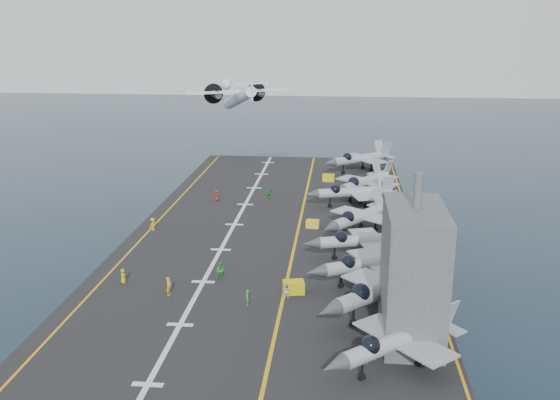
# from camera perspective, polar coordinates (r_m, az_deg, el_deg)

# --- Properties ---
(ground) EXTENTS (500.00, 500.00, 0.00)m
(ground) POSITION_cam_1_polar(r_m,az_deg,el_deg) (89.97, -0.25, -8.69)
(ground) COLOR #142135
(ground) RESTS_ON ground
(hull) EXTENTS (36.00, 90.00, 10.00)m
(hull) POSITION_cam_1_polar(r_m,az_deg,el_deg) (88.00, -0.26, -5.73)
(hull) COLOR #56595E
(hull) RESTS_ON ground
(flight_deck) EXTENTS (38.00, 92.00, 0.40)m
(flight_deck) POSITION_cam_1_polar(r_m,az_deg,el_deg) (86.22, -0.26, -2.52)
(flight_deck) COLOR black
(flight_deck) RESTS_ON hull
(foul_line) EXTENTS (0.35, 90.00, 0.02)m
(foul_line) POSITION_cam_1_polar(r_m,az_deg,el_deg) (85.90, 1.73, -2.44)
(foul_line) COLOR gold
(foul_line) RESTS_ON flight_deck
(landing_centerline) EXTENTS (0.50, 90.00, 0.02)m
(landing_centerline) POSITION_cam_1_polar(r_m,az_deg,el_deg) (86.94, -4.20, -2.25)
(landing_centerline) COLOR silver
(landing_centerline) RESTS_ON flight_deck
(deck_edge_port) EXTENTS (0.25, 90.00, 0.02)m
(deck_edge_port) POSITION_cam_1_polar(r_m,az_deg,el_deg) (89.42, -11.17, -2.00)
(deck_edge_port) COLOR gold
(deck_edge_port) RESTS_ON flight_deck
(deck_edge_stbd) EXTENTS (0.25, 90.00, 0.02)m
(deck_edge_stbd) POSITION_cam_1_polar(r_m,az_deg,el_deg) (86.33, 12.06, -2.70)
(deck_edge_stbd) COLOR gold
(deck_edge_stbd) RESTS_ON flight_deck
(island_superstructure) EXTENTS (5.00, 10.00, 15.00)m
(island_superstructure) POSITION_cam_1_polar(r_m,az_deg,el_deg) (55.35, 12.14, -5.17)
(island_superstructure) COLOR #56595E
(island_superstructure) RESTS_ON flight_deck
(fighter_jet_0) EXTENTS (16.27, 15.85, 4.74)m
(fighter_jet_0) POSITION_cam_1_polar(r_m,az_deg,el_deg) (52.64, 10.68, -12.38)
(fighter_jet_0) COLOR #929AA1
(fighter_jet_0) RESTS_ON flight_deck
(fighter_jet_1) EXTENTS (17.88, 17.88, 5.27)m
(fighter_jet_1) POSITION_cam_1_polar(r_m,az_deg,el_deg) (61.11, 9.56, -7.89)
(fighter_jet_1) COLOR #A0A9B1
(fighter_jet_1) RESTS_ON flight_deck
(fighter_jet_2) EXTENTS (16.31, 14.33, 4.74)m
(fighter_jet_2) POSITION_cam_1_polar(r_m,az_deg,el_deg) (67.85, 8.50, -5.61)
(fighter_jet_2) COLOR gray
(fighter_jet_2) RESTS_ON flight_deck
(fighter_jet_3) EXTENTS (15.36, 12.29, 4.66)m
(fighter_jet_3) POSITION_cam_1_polar(r_m,az_deg,el_deg) (74.75, 7.80, -3.56)
(fighter_jet_3) COLOR #939AA1
(fighter_jet_3) RESTS_ON flight_deck
(fighter_jet_4) EXTENTS (16.20, 17.13, 4.96)m
(fighter_jet_4) POSITION_cam_1_polar(r_m,az_deg,el_deg) (83.43, 7.52, -1.36)
(fighter_jet_4) COLOR gray
(fighter_jet_4) RESTS_ON flight_deck
(fighter_jet_5) EXTENTS (15.91, 12.92, 4.79)m
(fighter_jet_5) POSITION_cam_1_polar(r_m,az_deg,el_deg) (95.47, 6.83, 0.83)
(fighter_jet_5) COLOR #939CA2
(fighter_jet_5) RESTS_ON flight_deck
(fighter_jet_6) EXTENTS (16.67, 18.11, 5.23)m
(fighter_jet_6) POSITION_cam_1_polar(r_m,az_deg,el_deg) (100.81, 7.75, 1.74)
(fighter_jet_6) COLOR gray
(fighter_jet_6) RESTS_ON flight_deck
(fighter_jet_8) EXTENTS (17.94, 17.08, 5.20)m
(fighter_jet_8) POSITION_cam_1_polar(r_m,az_deg,el_deg) (118.34, 7.41, 3.86)
(fighter_jet_8) COLOR #A3ADB3
(fighter_jet_8) RESTS_ON flight_deck
(tow_cart_a) EXTENTS (2.43, 1.84, 1.31)m
(tow_cart_a) POSITION_cam_1_polar(r_m,az_deg,el_deg) (65.24, 1.24, -7.97)
(tow_cart_a) COLOR gold
(tow_cart_a) RESTS_ON flight_deck
(tow_cart_b) EXTENTS (1.85, 1.28, 1.06)m
(tow_cart_b) POSITION_cam_1_polar(r_m,az_deg,el_deg) (85.44, 3.00, -2.20)
(tow_cart_b) COLOR yellow
(tow_cart_b) RESTS_ON flight_deck
(tow_cart_c) EXTENTS (2.16, 1.50, 1.24)m
(tow_cart_c) POSITION_cam_1_polar(r_m,az_deg,el_deg) (110.54, 4.46, 2.03)
(tow_cart_c) COLOR gold
(tow_cart_c) RESTS_ON flight_deck
(crew_0) EXTENTS (1.15, 1.18, 1.65)m
(crew_0) POSITION_cam_1_polar(r_m,az_deg,el_deg) (69.52, -14.16, -6.77)
(crew_0) COLOR gold
(crew_0) RESTS_ON flight_deck
(crew_1) EXTENTS (1.05, 1.34, 1.99)m
(crew_1) POSITION_cam_1_polar(r_m,az_deg,el_deg) (65.61, -10.13, -7.77)
(crew_1) COLOR gold
(crew_1) RESTS_ON flight_deck
(crew_2) EXTENTS (1.26, 0.93, 1.93)m
(crew_2) POSITION_cam_1_polar(r_m,az_deg,el_deg) (68.81, -5.45, -6.45)
(crew_2) COLOR green
(crew_2) RESTS_ON flight_deck
(crew_3) EXTENTS (1.09, 1.25, 1.75)m
(crew_3) POSITION_cam_1_polar(r_m,az_deg,el_deg) (85.78, -11.55, -2.19)
(crew_3) COLOR yellow
(crew_3) RESTS_ON flight_deck
(crew_4) EXTENTS (1.31, 1.40, 1.95)m
(crew_4) POSITION_cam_1_polar(r_m,az_deg,el_deg) (98.76, -1.04, 0.60)
(crew_4) COLOR #268C33
(crew_4) RESTS_ON flight_deck
(crew_5) EXTENTS (0.68, 1.01, 1.67)m
(crew_5) POSITION_cam_1_polar(r_m,az_deg,el_deg) (98.58, -5.81, 0.41)
(crew_5) COLOR #B21919
(crew_5) RESTS_ON flight_deck
(crew_6) EXTENTS (0.99, 1.15, 1.62)m
(crew_6) POSITION_cam_1_polar(r_m,az_deg,el_deg) (62.60, -3.01, -8.91)
(crew_6) COLOR green
(crew_6) RESTS_ON flight_deck
(crew_7) EXTENTS (1.15, 0.99, 1.63)m
(crew_7) POSITION_cam_1_polar(r_m,az_deg,el_deg) (64.07, 0.60, -8.28)
(crew_7) COLOR silver
(crew_7) RESTS_ON flight_deck
(transport_plane) EXTENTS (29.33, 26.24, 5.76)m
(transport_plane) POSITION_cam_1_polar(r_m,az_deg,el_deg) (137.92, -3.76, 9.29)
(transport_plane) COLOR silver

